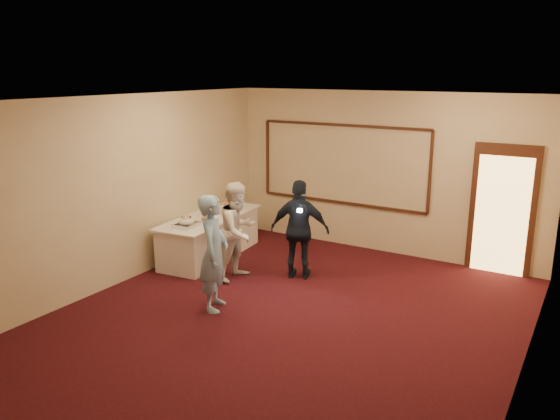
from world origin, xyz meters
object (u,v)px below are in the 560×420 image
(cupcake_stand, at_px, (231,197))
(guest, at_px, (300,230))
(pavlova_tray, at_px, (187,223))
(buffet_table, at_px, (210,236))
(plate_stack_b, at_px, (226,210))
(man, at_px, (214,253))
(plate_stack_a, at_px, (212,211))
(tart, at_px, (209,219))
(woman, at_px, (238,231))

(cupcake_stand, relative_size, guest, 0.29)
(pavlova_tray, bearing_deg, cupcake_stand, 97.86)
(pavlova_tray, bearing_deg, buffet_table, 97.24)
(plate_stack_b, bearing_deg, man, -57.47)
(pavlova_tray, xyz_separation_m, plate_stack_b, (0.09, 1.00, 0.00))
(plate_stack_a, bearing_deg, buffet_table, -107.85)
(pavlova_tray, bearing_deg, plate_stack_b, 84.87)
(man, bearing_deg, plate_stack_a, 15.57)
(tart, distance_m, woman, 0.96)
(cupcake_stand, bearing_deg, pavlova_tray, -82.14)
(buffet_table, height_order, woman, woman)
(plate_stack_b, height_order, man, man)
(cupcake_stand, height_order, plate_stack_b, cupcake_stand)
(pavlova_tray, bearing_deg, plate_stack_a, 95.69)
(buffet_table, distance_m, man, 2.34)
(tart, bearing_deg, woman, -22.02)
(pavlova_tray, relative_size, woman, 0.29)
(plate_stack_b, bearing_deg, cupcake_stand, 117.36)
(woman, bearing_deg, cupcake_stand, 42.94)
(pavlova_tray, distance_m, plate_stack_a, 0.79)
(pavlova_tray, relative_size, cupcake_stand, 1.00)
(woman, distance_m, guest, 1.01)
(pavlova_tray, xyz_separation_m, guest, (1.83, 0.67, -0.02))
(cupcake_stand, distance_m, plate_stack_a, 0.83)
(plate_stack_a, bearing_deg, woman, -31.57)
(guest, bearing_deg, man, 56.54)
(pavlova_tray, xyz_separation_m, cupcake_stand, (-0.22, 1.60, 0.10))
(plate_stack_a, relative_size, plate_stack_b, 1.15)
(woman, bearing_deg, buffet_table, 64.30)
(man, bearing_deg, buffet_table, 16.62)
(tart, bearing_deg, plate_stack_b, 90.44)
(buffet_table, height_order, tart, tart)
(cupcake_stand, relative_size, tart, 1.59)
(guest, bearing_deg, plate_stack_a, -21.90)
(buffet_table, xyz_separation_m, plate_stack_a, (0.02, 0.05, 0.47))
(plate_stack_b, relative_size, man, 0.11)
(cupcake_stand, height_order, man, man)
(buffet_table, distance_m, guest, 1.98)
(pavlova_tray, distance_m, guest, 1.95)
(pavlova_tray, xyz_separation_m, man, (1.38, -1.02, 0.00))
(pavlova_tray, distance_m, woman, 0.99)
(buffet_table, xyz_separation_m, tart, (0.19, -0.24, 0.41))
(pavlova_tray, height_order, woman, woman)
(plate_stack_b, relative_size, woman, 0.11)
(man, xyz_separation_m, woman, (-0.40, 1.16, -0.03))
(cupcake_stand, xyz_separation_m, tart, (0.31, -1.11, -0.14))
(plate_stack_b, bearing_deg, guest, -10.69)
(tart, distance_m, guest, 1.75)
(tart, height_order, man, man)
(pavlova_tray, height_order, tart, pavlova_tray)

